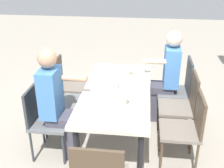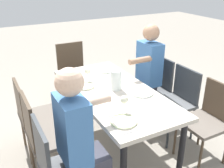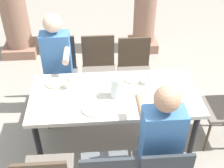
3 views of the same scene
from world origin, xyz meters
The scene contains 22 objects.
ground_plane centered at (0.00, 0.00, 0.00)m, with size 16.00×16.00×0.00m, color gray.
dining_table centered at (0.00, 0.00, 0.67)m, with size 1.74×0.81×0.75m.
chair_west_north centered at (-0.64, 0.83, 0.53)m, with size 0.44×0.44×0.94m.
chair_mid_north centered at (-0.14, 0.82, 0.54)m, with size 0.44×0.44×0.93m.
chair_east_north centered at (0.33, 0.82, 0.51)m, with size 0.44×0.44×0.89m.
diner_woman_green centered at (0.33, -0.65, 0.72)m, with size 0.34×0.49×1.35m.
diner_man_white centered at (-0.64, 0.63, 0.72)m, with size 0.35×0.50×1.34m.
plate_0 centered at (-0.62, 0.23, 0.76)m, with size 0.23×0.23×0.02m.
wine_glass_0 centered at (-0.45, 0.13, 0.87)m, with size 0.08×0.08×0.16m.
fork_0 centered at (-0.77, 0.23, 0.75)m, with size 0.02×0.17×0.01m, color silver.
spoon_0 centered at (-0.47, 0.23, 0.75)m, with size 0.02×0.17×0.01m, color silver.
plate_1 centered at (-0.22, -0.23, 0.76)m, with size 0.24×0.24×0.02m.
fork_1 centered at (-0.37, -0.23, 0.75)m, with size 0.02×0.17×0.01m, color silver.
spoon_1 centered at (-0.07, -0.23, 0.75)m, with size 0.02×0.17×0.01m, color silver.
plate_2 centered at (0.22, 0.24, 0.76)m, with size 0.20×0.20×0.02m.
wine_glass_2 centered at (0.38, 0.14, 0.86)m, with size 0.07×0.07×0.16m.
fork_2 centered at (0.07, 0.24, 0.75)m, with size 0.02×0.17×0.01m, color silver.
spoon_2 centered at (0.37, 0.24, 0.75)m, with size 0.02×0.17×0.01m, color silver.
plate_3 centered at (0.56, -0.21, 0.76)m, with size 0.24×0.24×0.02m.
fork_3 centered at (0.41, -0.21, 0.75)m, with size 0.02×0.17×0.01m, color silver.
spoon_3 centered at (0.71, -0.21, 0.75)m, with size 0.02×0.17×0.01m, color silver.
water_pitcher centered at (0.01, -0.04, 0.85)m, with size 0.12×0.12×0.22m.
Camera 3 is at (-0.20, -2.32, 2.60)m, focal length 46.30 mm.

